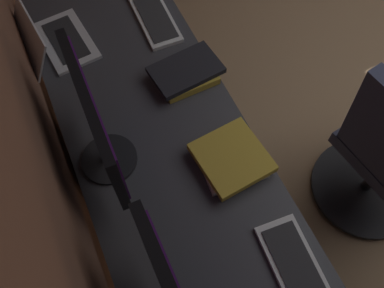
{
  "coord_description": "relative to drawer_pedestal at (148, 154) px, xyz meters",
  "views": [
    {
      "loc": [
        -0.55,
        2.23,
        2.06
      ],
      "look_at": [
        -0.01,
        1.98,
        0.95
      ],
      "focal_mm": 38.42,
      "sensor_mm": 36.0,
      "label": 1
    }
  ],
  "objects": [
    {
      "name": "desk",
      "position": [
        -0.33,
        -0.03,
        0.32
      ],
      "size": [
        2.26,
        0.65,
        0.73
      ],
      "color": "#38383D",
      "rests_on": "ground"
    },
    {
      "name": "drawer_pedestal",
      "position": [
        0.0,
        0.0,
        0.0
      ],
      "size": [
        0.4,
        0.51,
        0.69
      ],
      "color": "#38383D",
      "rests_on": "ground"
    },
    {
      "name": "monitor_primary",
      "position": [
        -0.16,
        0.17,
        0.62
      ],
      "size": [
        0.49,
        0.2,
        0.42
      ],
      "color": "black",
      "rests_on": "desk"
    },
    {
      "name": "laptop_leftmost",
      "position": [
        0.44,
        0.21,
        0.43
      ],
      "size": [
        0.34,
        0.31,
        0.18
      ],
      "color": "silver",
      "rests_on": "desk"
    },
    {
      "name": "keyboard_main",
      "position": [
        -0.81,
        -0.24,
        0.39
      ],
      "size": [
        0.43,
        0.17,
        0.02
      ],
      "color": "silver",
      "rests_on": "desk"
    },
    {
      "name": "keyboard_spare",
      "position": [
        0.45,
        -0.23,
        0.39
      ],
      "size": [
        0.42,
        0.15,
        0.02
      ],
      "color": "silver",
      "rests_on": "desk"
    },
    {
      "name": "book_stack_near",
      "position": [
        0.06,
        -0.23,
        0.41
      ],
      "size": [
        0.2,
        0.29,
        0.06
      ],
      "color": "gold",
      "rests_on": "desk"
    },
    {
      "name": "book_stack_far",
      "position": [
        -0.35,
        -0.22,
        0.41
      ],
      "size": [
        0.26,
        0.25,
        0.06
      ],
      "color": "beige",
      "rests_on": "desk"
    }
  ]
}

